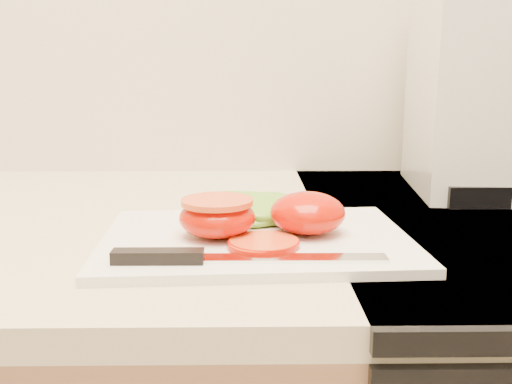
{
  "coord_description": "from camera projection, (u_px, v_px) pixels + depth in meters",
  "views": [
    {
      "loc": [
        0.08,
        0.97,
        1.11
      ],
      "look_at": [
        0.09,
        1.56,
        0.99
      ],
      "focal_mm": 40.0,
      "sensor_mm": 36.0,
      "label": 1
    }
  ],
  "objects": [
    {
      "name": "lettuce_leaf_1",
      "position": [
        275.0,
        208.0,
        0.68
      ],
      "size": [
        0.13,
        0.14,
        0.02
      ],
      "primitive_type": "ellipsoid",
      "rotation": [
        0.0,
        0.0,
        1.0
      ],
      "color": "#71B930",
      "rests_on": "cutting_board"
    },
    {
      "name": "knife",
      "position": [
        212.0,
        257.0,
        0.52
      ],
      "size": [
        0.25,
        0.03,
        0.01
      ],
      "rotation": [
        0.0,
        0.0,
        -0.01
      ],
      "color": "silver",
      "rests_on": "cutting_board"
    },
    {
      "name": "appliance",
      "position": [
        487.0,
        92.0,
        0.85
      ],
      "size": [
        0.23,
        0.27,
        0.3
      ],
      "primitive_type": "cube",
      "rotation": [
        0.0,
        0.0,
        -0.1
      ],
      "color": "silver",
      "rests_on": "counter"
    },
    {
      "name": "cutting_board",
      "position": [
        256.0,
        240.0,
        0.61
      ],
      "size": [
        0.33,
        0.25,
        0.01
      ],
      "primitive_type": "cube",
      "rotation": [
        0.0,
        0.0,
        0.05
      ],
      "color": "white",
      "rests_on": "counter"
    },
    {
      "name": "tomato_half_dome",
      "position": [
        308.0,
        213.0,
        0.61
      ],
      "size": [
        0.08,
        0.08,
        0.04
      ],
      "primitive_type": "ellipsoid",
      "color": "red",
      "rests_on": "cutting_board"
    },
    {
      "name": "lettuce_leaf_0",
      "position": [
        241.0,
        209.0,
        0.67
      ],
      "size": [
        0.15,
        0.11,
        0.02
      ],
      "primitive_type": "ellipsoid",
      "rotation": [
        0.0,
        0.0,
        -0.19
      ],
      "color": "#71B930",
      "rests_on": "cutting_board"
    },
    {
      "name": "tomato_half_cut",
      "position": [
        217.0,
        216.0,
        0.6
      ],
      "size": [
        0.08,
        0.08,
        0.04
      ],
      "color": "red",
      "rests_on": "cutting_board"
    },
    {
      "name": "tomato_slice_0",
      "position": [
        264.0,
        243.0,
        0.57
      ],
      "size": [
        0.07,
        0.07,
        0.01
      ],
      "primitive_type": "cylinder",
      "color": "orange",
      "rests_on": "cutting_board"
    },
    {
      "name": "tomato_slice_1",
      "position": [
        259.0,
        245.0,
        0.56
      ],
      "size": [
        0.06,
        0.06,
        0.01
      ],
      "primitive_type": "cylinder",
      "color": "orange",
      "rests_on": "cutting_board"
    }
  ]
}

